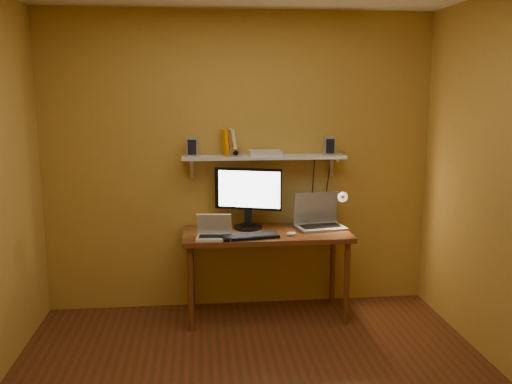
{
  "coord_description": "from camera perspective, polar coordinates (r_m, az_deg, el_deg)",
  "views": [
    {
      "loc": [
        -0.35,
        -3.12,
        1.91
      ],
      "look_at": [
        0.1,
        1.18,
        1.11
      ],
      "focal_mm": 38.0,
      "sensor_mm": 36.0,
      "label": 1
    }
  ],
  "objects": [
    {
      "name": "mouse",
      "position": [
        4.46,
        3.71,
        -4.41
      ],
      "size": [
        0.1,
        0.08,
        0.03
      ],
      "primitive_type": "ellipsoid",
      "rotation": [
        0.0,
        0.0,
        0.32
      ],
      "color": "white",
      "rests_on": "desk"
    },
    {
      "name": "netbook",
      "position": [
        4.39,
        -4.44,
        -4.15
      ],
      "size": [
        0.3,
        0.23,
        0.2
      ],
      "rotation": [
        0.0,
        0.0,
        -0.1
      ],
      "color": "white",
      "rests_on": "desk"
    },
    {
      "name": "books",
      "position": [
        4.63,
        -2.87,
        5.22
      ],
      "size": [
        0.14,
        0.16,
        0.23
      ],
      "color": "orange",
      "rests_on": "wall_shelf"
    },
    {
      "name": "speaker_left",
      "position": [
        4.62,
        -6.73,
        4.75
      ],
      "size": [
        0.09,
        0.09,
        0.16
      ],
      "primitive_type": "cube",
      "rotation": [
        0.0,
        0.0,
        -0.04
      ],
      "color": "gray",
      "rests_on": "wall_shelf"
    },
    {
      "name": "speaker_right",
      "position": [
        4.74,
        7.72,
        4.86
      ],
      "size": [
        0.09,
        0.09,
        0.16
      ],
      "primitive_type": "cube",
      "rotation": [
        0.0,
        0.0,
        -0.06
      ],
      "color": "gray",
      "rests_on": "wall_shelf"
    },
    {
      "name": "laptop",
      "position": [
        4.75,
        6.57,
        -2.76
      ],
      "size": [
        0.44,
        0.35,
        0.3
      ],
      "rotation": [
        0.0,
        0.0,
        0.16
      ],
      "color": "gray",
      "rests_on": "desk"
    },
    {
      "name": "keyboard",
      "position": [
        4.38,
        -0.66,
        -4.7
      ],
      "size": [
        0.49,
        0.23,
        0.02
      ],
      "primitive_type": "cube",
      "rotation": [
        0.0,
        0.0,
        0.16
      ],
      "color": "black",
      "rests_on": "desk"
    },
    {
      "name": "wall_shelf",
      "position": [
        4.66,
        0.84,
        3.67
      ],
      "size": [
        1.4,
        0.25,
        0.21
      ],
      "color": "silver",
      "rests_on": "room"
    },
    {
      "name": "shelf_camera",
      "position": [
        4.56,
        -2.26,
        4.15
      ],
      "size": [
        0.12,
        0.07,
        0.07
      ],
      "color": "silver",
      "rests_on": "wall_shelf"
    },
    {
      "name": "monitor",
      "position": [
        4.63,
        -0.83,
        -0.31
      ],
      "size": [
        0.56,
        0.31,
        0.53
      ],
      "rotation": [
        0.0,
        0.0,
        -0.32
      ],
      "color": "black",
      "rests_on": "desk"
    },
    {
      "name": "room",
      "position": [
        3.19,
        0.38,
        -0.52
      ],
      "size": [
        3.44,
        3.24,
        2.64
      ],
      "color": "#632C19",
      "rests_on": "ground"
    },
    {
      "name": "router",
      "position": [
        4.63,
        0.98,
        4.12
      ],
      "size": [
        0.27,
        0.18,
        0.05
      ],
      "primitive_type": "cube",
      "rotation": [
        0.0,
        0.0,
        0.0
      ],
      "color": "white",
      "rests_on": "wall_shelf"
    },
    {
      "name": "desk",
      "position": [
        4.6,
        1.1,
        -5.24
      ],
      "size": [
        1.4,
        0.6,
        0.75
      ],
      "color": "brown",
      "rests_on": "ground"
    },
    {
      "name": "desk_lamp",
      "position": [
        4.78,
        8.81,
        -1.15
      ],
      "size": [
        0.09,
        0.23,
        0.38
      ],
      "color": "silver",
      "rests_on": "desk"
    }
  ]
}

